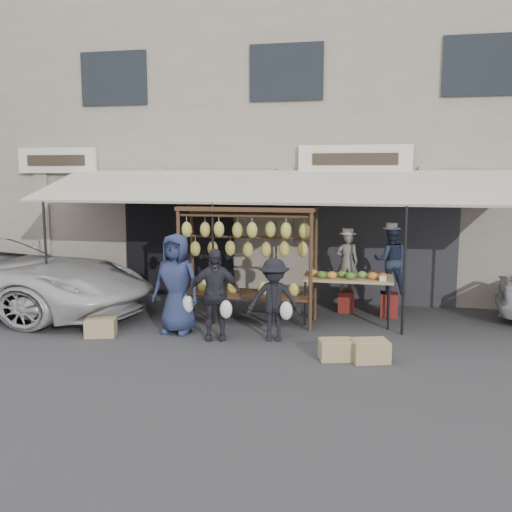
{
  "coord_description": "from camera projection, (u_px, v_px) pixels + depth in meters",
  "views": [
    {
      "loc": [
        2.01,
        -9.06,
        2.89
      ],
      "look_at": [
        -0.23,
        1.4,
        1.3
      ],
      "focal_mm": 40.0,
      "sensor_mm": 36.0,
      "label": 1
    }
  ],
  "objects": [
    {
      "name": "shophouse",
      "position": [
        304.0,
        143.0,
        15.35
      ],
      "size": [
        24.0,
        6.15,
        7.3
      ],
      "color": "gray",
      "rests_on": "ground_plane"
    },
    {
      "name": "customer_left",
      "position": [
        177.0,
        284.0,
        10.19
      ],
      "size": [
        0.94,
        0.68,
        1.8
      ],
      "primitive_type": "imported",
      "rotation": [
        0.0,
        0.0,
        -0.12
      ],
      "color": "#242C4F",
      "rests_on": "ground_plane"
    },
    {
      "name": "vendor_right",
      "position": [
        391.0,
        260.0,
        11.31
      ],
      "size": [
        0.68,
        0.55,
        1.34
      ],
      "primitive_type": "imported",
      "rotation": [
        0.0,
        0.0,
        3.21
      ],
      "color": "#202940",
      "rests_on": "stool_right"
    },
    {
      "name": "crate_near_a",
      "position": [
        336.0,
        350.0,
        8.85
      ],
      "size": [
        0.59,
        0.5,
        0.3
      ],
      "primitive_type": "cube",
      "rotation": [
        0.0,
        0.0,
        0.27
      ],
      "color": "tan",
      "rests_on": "ground_plane"
    },
    {
      "name": "vendor_left",
      "position": [
        347.0,
        262.0,
        11.67
      ],
      "size": [
        0.46,
        0.32,
        1.22
      ],
      "primitive_type": "imported",
      "rotation": [
        0.0,
        0.0,
        3.2
      ],
      "color": "slate",
      "rests_on": "stool_left"
    },
    {
      "name": "customer_right",
      "position": [
        274.0,
        300.0,
        9.73
      ],
      "size": [
        1.0,
        0.68,
        1.43
      ],
      "primitive_type": "imported",
      "rotation": [
        0.0,
        0.0,
        0.17
      ],
      "color": "black",
      "rests_on": "ground_plane"
    },
    {
      "name": "crate_far",
      "position": [
        101.0,
        327.0,
        10.1
      ],
      "size": [
        0.61,
        0.53,
        0.31
      ],
      "primitive_type": "cube",
      "rotation": [
        0.0,
        0.0,
        0.29
      ],
      "color": "tan",
      "rests_on": "ground_plane"
    },
    {
      "name": "awning",
      "position": [
        277.0,
        187.0,
        11.42
      ],
      "size": [
        10.0,
        2.35,
        2.92
      ],
      "color": "beige",
      "rests_on": "ground_plane"
    },
    {
      "name": "stool_left",
      "position": [
        346.0,
        301.0,
        11.8
      ],
      "size": [
        0.33,
        0.33,
        0.44
      ],
      "primitive_type": "cube",
      "rotation": [
        0.0,
        0.0,
        -0.06
      ],
      "color": "maroon",
      "rests_on": "ground_plane"
    },
    {
      "name": "crate_near_b",
      "position": [
        370.0,
        351.0,
        8.75
      ],
      "size": [
        0.65,
        0.56,
        0.33
      ],
      "primitive_type": "cube",
      "rotation": [
        0.0,
        0.0,
        0.31
      ],
      "color": "tan",
      "rests_on": "ground_plane"
    },
    {
      "name": "stool_right",
      "position": [
        389.0,
        305.0,
        11.44
      ],
      "size": [
        0.43,
        0.43,
        0.48
      ],
      "primitive_type": "cube",
      "rotation": [
        0.0,
        0.0,
        -0.32
      ],
      "color": "maroon",
      "rests_on": "ground_plane"
    },
    {
      "name": "ground_plane",
      "position": [
        252.0,
        345.0,
        9.6
      ],
      "size": [
        90.0,
        90.0,
        0.0
      ],
      "primitive_type": "plane",
      "color": "#2D2D30"
    },
    {
      "name": "banana_rack",
      "position": [
        247.0,
        242.0,
        10.79
      ],
      "size": [
        2.6,
        0.9,
        2.24
      ],
      "color": "black",
      "rests_on": "ground_plane"
    },
    {
      "name": "customer_mid",
      "position": [
        214.0,
        294.0,
        9.82
      ],
      "size": [
        1.0,
        0.62,
        1.59
      ],
      "primitive_type": "imported",
      "rotation": [
        0.0,
        0.0,
        0.27
      ],
      "color": "#282730",
      "rests_on": "ground_plane"
    },
    {
      "name": "produce_table",
      "position": [
        348.0,
        278.0,
        10.84
      ],
      "size": [
        1.7,
        0.9,
        1.04
      ],
      "color": "tan",
      "rests_on": "ground_plane"
    }
  ]
}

